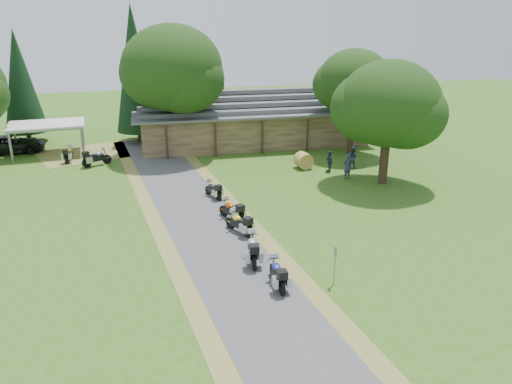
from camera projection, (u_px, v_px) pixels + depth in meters
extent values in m
plane|color=#385819|center=(232.00, 268.00, 23.54)|extent=(120.00, 120.00, 0.00)
plane|color=#464548|center=(211.00, 235.00, 27.11)|extent=(51.95, 51.95, 0.00)
imported|color=black|center=(11.00, 140.00, 42.58)|extent=(2.98, 6.11, 2.27)
imported|color=#2C3450|center=(347.00, 164.00, 35.87)|extent=(0.76, 0.67, 2.20)
imported|color=#2C3450|center=(352.00, 155.00, 38.42)|extent=(0.70, 0.69, 2.01)
imported|color=#2C3450|center=(330.00, 160.00, 37.59)|extent=(0.42, 0.56, 1.88)
cylinder|color=olive|center=(304.00, 161.00, 38.48)|extent=(1.39, 1.30, 1.24)
cone|color=black|center=(135.00, 75.00, 44.69)|extent=(4.03, 4.03, 12.24)
cone|color=black|center=(21.00, 87.00, 44.92)|extent=(3.75, 3.75, 10.18)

